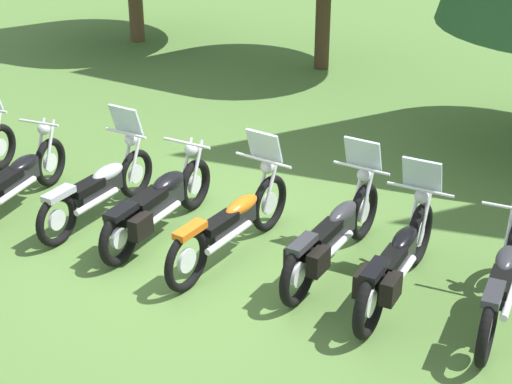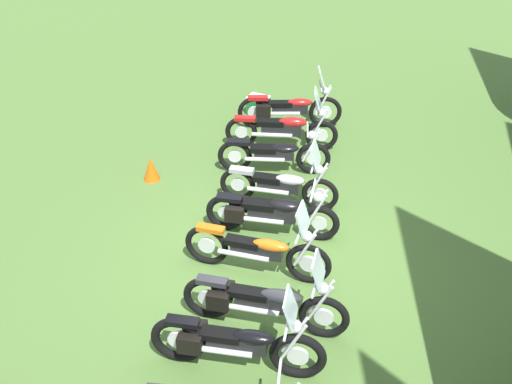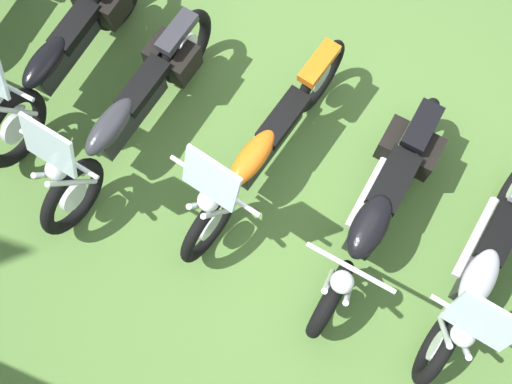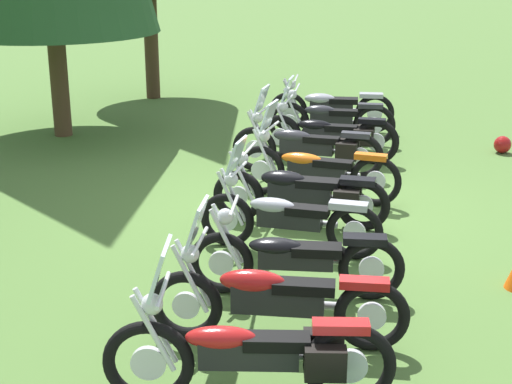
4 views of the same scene
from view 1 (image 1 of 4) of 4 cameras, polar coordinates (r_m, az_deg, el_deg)
name	(u,v)px [view 1 (image 1 of 4)]	position (r m, az deg, el deg)	size (l,w,h in m)	color
ground_plane	(205,243)	(10.10, -3.58, -3.53)	(80.00, 80.00, 0.00)	#4C7033
motorcycle_2	(16,179)	(11.16, -16.22, 0.90)	(0.75, 2.19, 0.99)	black
motorcycle_3	(100,186)	(10.64, -10.74, 0.38)	(0.65, 2.19, 1.34)	black
motorcycle_4	(157,203)	(10.11, -6.86, -0.78)	(0.72, 2.30, 0.99)	black
motorcycle_5	(233,221)	(9.60, -1.63, -2.02)	(0.78, 2.38, 1.37)	black
motorcycle_6	(332,234)	(9.36, 5.30, -2.90)	(0.71, 2.40, 1.37)	black
motorcycle_7	(396,260)	(8.94, 9.66, -4.69)	(0.76, 2.34, 1.38)	black
motorcycle_8	(502,282)	(8.84, 16.63, -5.98)	(0.75, 2.25, 1.03)	black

